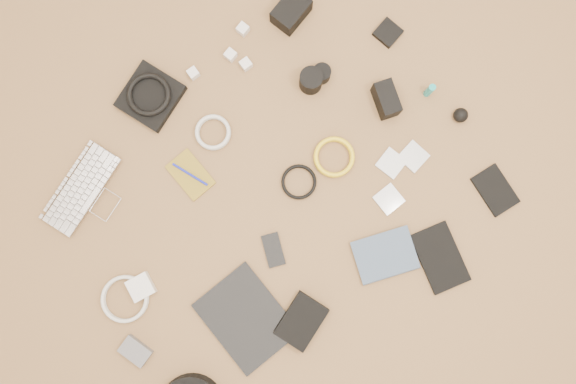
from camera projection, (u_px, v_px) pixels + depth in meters
room_shell at (236, 88)px, 0.55m from camera, size 4.04×4.04×2.58m
laptop at (92, 196)px, 1.78m from camera, size 0.35×0.31×0.02m
headphone_pouch at (151, 97)px, 1.80m from camera, size 0.23×0.22×0.03m
headphones at (149, 95)px, 1.78m from camera, size 0.19×0.19×0.02m
charger_a at (193, 73)px, 1.81m from camera, size 0.03×0.03×0.03m
charger_b at (231, 55)px, 1.82m from camera, size 0.04×0.04×0.03m
charger_c at (243, 29)px, 1.82m from camera, size 0.04×0.04×0.03m
charger_d at (246, 64)px, 1.81m from camera, size 0.03×0.03×0.03m
dslr_camera at (291, 12)px, 1.81m from camera, size 0.14×0.11×0.07m
notebook_olive at (191, 175)px, 1.79m from camera, size 0.11×0.15×0.01m
pen_blue at (190, 174)px, 1.79m from camera, size 0.06×0.12×0.01m
cable_white_a at (213, 133)px, 1.80m from camera, size 0.14×0.14×0.01m
lens_a at (311, 81)px, 1.78m from camera, size 0.10×0.10×0.08m
lens_b at (322, 74)px, 1.80m from camera, size 0.08×0.08×0.05m
card_reader at (388, 33)px, 1.83m from camera, size 0.09×0.09×0.02m
power_brick at (141, 287)px, 1.75m from camera, size 0.08×0.08×0.03m
cable_white_b at (126, 299)px, 1.76m from camera, size 0.17×0.17×0.01m
cable_black at (299, 182)px, 1.79m from camera, size 0.14×0.14×0.01m
cable_yellow at (334, 157)px, 1.79m from camera, size 0.17×0.17×0.01m
flash at (386, 100)px, 1.78m from camera, size 0.09×0.12×0.08m
lens_cleaner at (430, 90)px, 1.78m from camera, size 0.03×0.03×0.08m
battery_charger at (136, 351)px, 1.74m from camera, size 0.09×0.11×0.03m
tablet at (246, 318)px, 1.75m from camera, size 0.24×0.30×0.01m
phone at (273, 250)px, 1.77m from camera, size 0.09×0.12×0.01m
filter_case_left at (389, 199)px, 1.79m from camera, size 0.08×0.08×0.01m
filter_case_mid at (391, 163)px, 1.80m from camera, size 0.09×0.09×0.01m
filter_case_right at (413, 156)px, 1.80m from camera, size 0.09×0.09×0.01m
air_blower at (461, 115)px, 1.79m from camera, size 0.06×0.06×0.05m
drive_case at (301, 321)px, 1.74m from camera, size 0.18×0.16×0.04m
paperback at (392, 277)px, 1.76m from camera, size 0.22×0.19×0.02m
notebook_black_a at (440, 258)px, 1.77m from camera, size 0.16×0.22×0.01m
notebook_black_b at (495, 190)px, 1.79m from camera, size 0.10×0.15×0.01m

